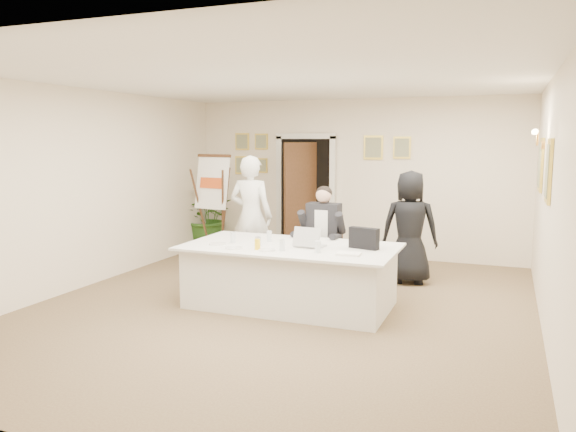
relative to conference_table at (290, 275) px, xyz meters
The scene contains 28 objects.
floor 0.42m from the conference_table, 120.24° to the right, with size 7.00×7.00×0.00m, color brown.
ceiling 2.41m from the conference_table, 120.24° to the right, with size 6.00×7.00×0.02m, color white.
wall_back 3.51m from the conference_table, 91.33° to the left, with size 6.00×0.10×2.80m, color white.
wall_front 3.77m from the conference_table, 91.23° to the right, with size 6.00×0.10×2.80m, color white.
wall_left 3.24m from the conference_table, behind, with size 0.10×7.00×2.80m, color white.
wall_right 3.09m from the conference_table, ahead, with size 0.10×7.00×2.80m, color white.
doorway 3.39m from the conference_table, 106.78° to the left, with size 1.14×0.86×2.20m.
pictures_back_wall 3.74m from the conference_table, 104.75° to the left, with size 3.40×0.06×0.80m, color #DDC14B, non-canonical shape.
pictures_right_wall 3.37m from the conference_table, 20.23° to the left, with size 0.06×2.20×0.80m, color #DDC14B, non-canonical shape.
wall_sconce 3.47m from the conference_table, 20.69° to the left, with size 0.20×0.30×0.24m, color gold, non-canonical shape.
conference_table is the anchor object (origin of this frame).
seated_man 1.03m from the conference_table, 83.32° to the left, with size 0.63×0.67×1.47m, color black, non-canonical shape.
flip_chart 2.96m from the conference_table, 136.86° to the left, with size 0.64×0.43×1.80m.
standing_man 1.77m from the conference_table, 131.87° to the left, with size 0.68×0.44×1.85m, color white.
standing_woman 2.13m from the conference_table, 54.71° to the left, with size 0.81×0.52×1.65m, color black.
potted_palm 4.21m from the conference_table, 133.19° to the left, with size 1.09×0.94×1.21m, color #2D5C1E.
laptop 0.58m from the conference_table, ahead, with size 0.35×0.37×0.28m, color #B7BABC, non-canonical shape.
laptop_bag 1.05m from the conference_table, ahead, with size 0.37×0.10×0.26m, color black.
paper_stack 0.97m from the conference_table, 19.92° to the right, with size 0.27×0.19×0.03m, color white.
plate_left 0.99m from the conference_table, 162.73° to the right, with size 0.22×0.22×0.01m, color white.
plate_mid 0.81m from the conference_table, 142.53° to the right, with size 0.21×0.21×0.01m, color white.
plate_near 0.58m from the conference_table, 109.11° to the right, with size 0.20×0.20×0.01m, color white.
glass_a 0.88m from the conference_table, behind, with size 0.07×0.07×0.14m, color silver.
glass_b 0.58m from the conference_table, 84.51° to the right, with size 0.07×0.07×0.14m, color silver.
glass_c 0.72m from the conference_table, 33.44° to the right, with size 0.07×0.07×0.14m, color silver.
glass_d 0.60m from the conference_table, 155.21° to the left, with size 0.06×0.06×0.14m, color silver.
oj_glass 0.65m from the conference_table, 124.42° to the right, with size 0.07×0.07×0.13m, color yellow.
steel_jug 0.60m from the conference_table, 156.14° to the right, with size 0.08×0.08×0.11m, color silver.
Camera 1 is at (2.56, -6.29, 2.08)m, focal length 35.00 mm.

